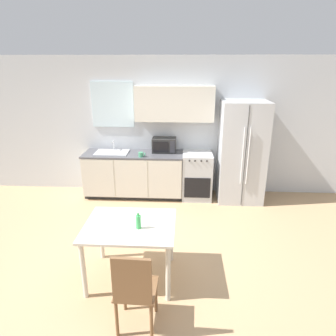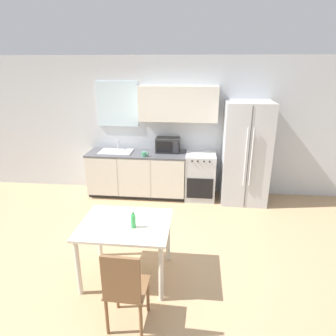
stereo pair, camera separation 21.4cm
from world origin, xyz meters
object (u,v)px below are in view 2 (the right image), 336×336
object	(u,v)px
refrigerator	(245,153)
coffee_mug	(144,154)
microwave	(168,145)
dining_chair_near	(124,286)
dining_table	(126,231)
drink_bottle	(133,221)
oven_range	(200,176)

from	to	relation	value
refrigerator	coffee_mug	world-z (taller)	refrigerator
microwave	dining_chair_near	world-z (taller)	microwave
dining_table	drink_bottle	world-z (taller)	drink_bottle
drink_bottle	coffee_mug	bearing A→B (deg)	97.10
dining_chair_near	dining_table	bearing A→B (deg)	104.11
drink_bottle	dining_table	bearing A→B (deg)	146.07
dining_table	dining_chair_near	distance (m)	0.83
dining_table	dining_chair_near	world-z (taller)	dining_chair_near
microwave	oven_range	bearing A→B (deg)	-11.53
coffee_mug	microwave	bearing A→B (deg)	41.05
dining_table	refrigerator	bearing A→B (deg)	54.67
microwave	coffee_mug	distance (m)	0.55
dining_chair_near	drink_bottle	bearing A→B (deg)	96.45
microwave	coffee_mug	xyz separation A→B (m)	(-0.41, -0.35, -0.10)
refrigerator	microwave	distance (m)	1.50
coffee_mug	dining_chair_near	bearing A→B (deg)	-83.48
coffee_mug	dining_table	size ratio (longest dim) A/B	0.12
microwave	drink_bottle	world-z (taller)	microwave
oven_range	refrigerator	xyz separation A→B (m)	(0.83, -0.04, 0.50)
oven_range	refrigerator	size ratio (longest dim) A/B	0.48
dining_table	dining_chair_near	size ratio (longest dim) A/B	1.15
refrigerator	drink_bottle	size ratio (longest dim) A/B	8.74
refrigerator	dining_table	distance (m)	2.99
refrigerator	dining_chair_near	world-z (taller)	refrigerator
microwave	dining_chair_near	distance (m)	3.44
dining_chair_near	coffee_mug	bearing A→B (deg)	98.29
oven_range	refrigerator	bearing A→B (deg)	-2.82
coffee_mug	dining_table	xyz separation A→B (m)	(0.17, -2.24, -0.29)
refrigerator	coffee_mug	xyz separation A→B (m)	(-1.89, -0.18, -0.02)
oven_range	dining_table	world-z (taller)	oven_range
oven_range	dining_table	distance (m)	2.63
dining_table	oven_range	bearing A→B (deg)	70.14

